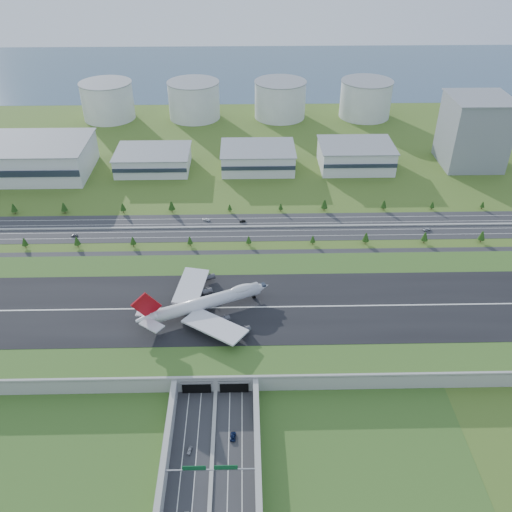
{
  "coord_description": "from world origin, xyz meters",
  "views": [
    {
      "loc": [
        14.71,
        -219.82,
        189.4
      ],
      "look_at": [
        20.22,
        35.0,
        16.94
      ],
      "focal_mm": 38.0,
      "sensor_mm": 36.0,
      "label": 1
    }
  ],
  "objects_px": {
    "boeing_747": "(205,303)",
    "car_2": "(233,436)",
    "office_tower": "(474,132)",
    "car_6": "(427,229)",
    "fuel_tank_a": "(108,101)",
    "car_5": "(243,221)",
    "car_7": "(206,219)",
    "car_4": "(74,235)",
    "car_0": "(190,450)"
  },
  "relations": [
    {
      "from": "car_4",
      "to": "car_6",
      "type": "distance_m",
      "value": 234.52
    },
    {
      "from": "fuel_tank_a",
      "to": "car_0",
      "type": "height_order",
      "value": "fuel_tank_a"
    },
    {
      "from": "car_2",
      "to": "car_5",
      "type": "height_order",
      "value": "car_2"
    },
    {
      "from": "car_2",
      "to": "car_6",
      "type": "distance_m",
      "value": 207.45
    },
    {
      "from": "fuel_tank_a",
      "to": "car_4",
      "type": "distance_m",
      "value": 226.03
    },
    {
      "from": "car_4",
      "to": "car_6",
      "type": "relative_size",
      "value": 0.74
    },
    {
      "from": "fuel_tank_a",
      "to": "car_7",
      "type": "relative_size",
      "value": 9.91
    },
    {
      "from": "boeing_747",
      "to": "car_4",
      "type": "height_order",
      "value": "boeing_747"
    },
    {
      "from": "office_tower",
      "to": "car_6",
      "type": "distance_m",
      "value": 127.22
    },
    {
      "from": "car_5",
      "to": "fuel_tank_a",
      "type": "bearing_deg",
      "value": -156.09
    },
    {
      "from": "office_tower",
      "to": "car_0",
      "type": "bearing_deg",
      "value": -127.12
    },
    {
      "from": "boeing_747",
      "to": "car_2",
      "type": "distance_m",
      "value": 74.64
    },
    {
      "from": "car_2",
      "to": "office_tower",
      "type": "bearing_deg",
      "value": -122.29
    },
    {
      "from": "office_tower",
      "to": "car_6",
      "type": "height_order",
      "value": "office_tower"
    },
    {
      "from": "boeing_747",
      "to": "car_4",
      "type": "xyz_separation_m",
      "value": [
        -91.73,
        88.9,
        -13.55
      ]
    },
    {
      "from": "car_5",
      "to": "car_7",
      "type": "xyz_separation_m",
      "value": [
        -25.17,
        2.98,
        0.04
      ]
    },
    {
      "from": "boeing_747",
      "to": "car_4",
      "type": "bearing_deg",
      "value": 112.46
    },
    {
      "from": "boeing_747",
      "to": "car_5",
      "type": "height_order",
      "value": "boeing_747"
    },
    {
      "from": "office_tower",
      "to": "car_0",
      "type": "relative_size",
      "value": 13.44
    },
    {
      "from": "car_6",
      "to": "office_tower",
      "type": "bearing_deg",
      "value": -47.12
    },
    {
      "from": "car_4",
      "to": "car_7",
      "type": "xyz_separation_m",
      "value": [
        85.76,
        19.12,
        -0.01
      ]
    },
    {
      "from": "car_6",
      "to": "car_7",
      "type": "height_order",
      "value": "car_6"
    },
    {
      "from": "car_2",
      "to": "car_7",
      "type": "xyz_separation_m",
      "value": [
        -20.97,
        179.87,
        0.04
      ]
    },
    {
      "from": "boeing_747",
      "to": "car_6",
      "type": "height_order",
      "value": "boeing_747"
    },
    {
      "from": "car_5",
      "to": "car_7",
      "type": "relative_size",
      "value": 0.83
    },
    {
      "from": "office_tower",
      "to": "car_2",
      "type": "xyz_separation_m",
      "value": [
        -191.75,
        -270.14,
        -26.68
      ]
    },
    {
      "from": "boeing_747",
      "to": "car_0",
      "type": "relative_size",
      "value": 16.82
    },
    {
      "from": "car_2",
      "to": "car_7",
      "type": "bearing_deg",
      "value": -80.27
    },
    {
      "from": "car_6",
      "to": "fuel_tank_a",
      "type": "bearing_deg",
      "value": 32.94
    },
    {
      "from": "car_5",
      "to": "car_2",
      "type": "bearing_deg",
      "value": -9.91
    },
    {
      "from": "car_0",
      "to": "car_5",
      "type": "distance_m",
      "value": 184.6
    },
    {
      "from": "boeing_747",
      "to": "car_6",
      "type": "distance_m",
      "value": 170.16
    },
    {
      "from": "car_2",
      "to": "car_6",
      "type": "relative_size",
      "value": 0.86
    },
    {
      "from": "car_5",
      "to": "boeing_747",
      "type": "bearing_deg",
      "value": -18.91
    },
    {
      "from": "boeing_747",
      "to": "car_2",
      "type": "height_order",
      "value": "boeing_747"
    },
    {
      "from": "office_tower",
      "to": "car_4",
      "type": "bearing_deg",
      "value": -159.87
    },
    {
      "from": "car_0",
      "to": "car_5",
      "type": "height_order",
      "value": "car_0"
    },
    {
      "from": "office_tower",
      "to": "car_7",
      "type": "bearing_deg",
      "value": -157.01
    },
    {
      "from": "car_2",
      "to": "car_5",
      "type": "distance_m",
      "value": 176.94
    },
    {
      "from": "fuel_tank_a",
      "to": "car_4",
      "type": "relative_size",
      "value": 11.54
    },
    {
      "from": "car_5",
      "to": "car_6",
      "type": "height_order",
      "value": "car_6"
    },
    {
      "from": "car_0",
      "to": "car_2",
      "type": "bearing_deg",
      "value": 32.01
    },
    {
      "from": "boeing_747",
      "to": "car_7",
      "type": "relative_size",
      "value": 13.64
    },
    {
      "from": "car_4",
      "to": "car_0",
      "type": "bearing_deg",
      "value": -165.79
    },
    {
      "from": "car_7",
      "to": "boeing_747",
      "type": "bearing_deg",
      "value": 26.82
    },
    {
      "from": "car_2",
      "to": "fuel_tank_a",
      "type": "bearing_deg",
      "value": -68.5
    },
    {
      "from": "office_tower",
      "to": "boeing_747",
      "type": "relative_size",
      "value": 0.8
    },
    {
      "from": "fuel_tank_a",
      "to": "boeing_747",
      "type": "xyz_separation_m",
      "value": [
        113.25,
        -313.3,
        -3.09
      ]
    },
    {
      "from": "boeing_747",
      "to": "car_2",
      "type": "bearing_deg",
      "value": -101.64
    },
    {
      "from": "car_5",
      "to": "car_7",
      "type": "bearing_deg",
      "value": -105.3
    }
  ]
}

